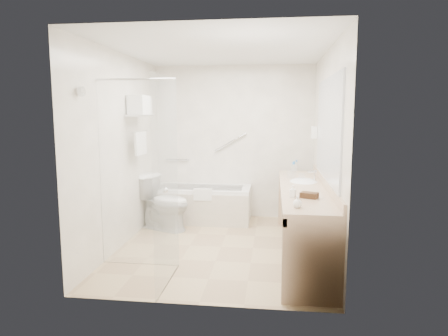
# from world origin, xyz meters

# --- Properties ---
(floor) EXTENTS (3.20, 3.20, 0.00)m
(floor) POSITION_xyz_m (0.00, 0.00, 0.00)
(floor) COLOR tan
(floor) RESTS_ON ground
(ceiling) EXTENTS (2.60, 3.20, 0.10)m
(ceiling) POSITION_xyz_m (0.00, 0.00, 2.50)
(ceiling) COLOR silver
(ceiling) RESTS_ON wall_back
(wall_back) EXTENTS (2.60, 0.10, 2.50)m
(wall_back) POSITION_xyz_m (0.00, 1.60, 1.25)
(wall_back) COLOR white
(wall_back) RESTS_ON ground
(wall_front) EXTENTS (2.60, 0.10, 2.50)m
(wall_front) POSITION_xyz_m (0.00, -1.60, 1.25)
(wall_front) COLOR white
(wall_front) RESTS_ON ground
(wall_left) EXTENTS (0.10, 3.20, 2.50)m
(wall_left) POSITION_xyz_m (-1.30, 0.00, 1.25)
(wall_left) COLOR white
(wall_left) RESTS_ON ground
(wall_right) EXTENTS (0.10, 3.20, 2.50)m
(wall_right) POSITION_xyz_m (1.30, 0.00, 1.25)
(wall_right) COLOR white
(wall_right) RESTS_ON ground
(bathtub) EXTENTS (1.60, 0.73, 0.59)m
(bathtub) POSITION_xyz_m (-0.50, 1.24, 0.28)
(bathtub) COLOR white
(bathtub) RESTS_ON floor
(grab_bar_short) EXTENTS (0.40, 0.03, 0.03)m
(grab_bar_short) POSITION_xyz_m (-0.95, 1.56, 0.95)
(grab_bar_short) COLOR silver
(grab_bar_short) RESTS_ON wall_back
(grab_bar_long) EXTENTS (0.53, 0.03, 0.33)m
(grab_bar_long) POSITION_xyz_m (-0.05, 1.56, 1.25)
(grab_bar_long) COLOR silver
(grab_bar_long) RESTS_ON wall_back
(shower_enclosure) EXTENTS (0.96, 0.91, 2.11)m
(shower_enclosure) POSITION_xyz_m (-0.63, -0.93, 1.07)
(shower_enclosure) COLOR silver
(shower_enclosure) RESTS_ON floor
(towel_shelf) EXTENTS (0.24, 0.55, 0.81)m
(towel_shelf) POSITION_xyz_m (-1.17, 0.35, 1.75)
(towel_shelf) COLOR silver
(towel_shelf) RESTS_ON wall_left
(vanity_counter) EXTENTS (0.55, 2.70, 0.95)m
(vanity_counter) POSITION_xyz_m (1.02, -0.15, 0.64)
(vanity_counter) COLOR tan
(vanity_counter) RESTS_ON floor
(sink) EXTENTS (0.40, 0.52, 0.14)m
(sink) POSITION_xyz_m (1.05, 0.25, 0.82)
(sink) COLOR white
(sink) RESTS_ON vanity_counter
(faucet) EXTENTS (0.03, 0.03, 0.14)m
(faucet) POSITION_xyz_m (1.20, 0.25, 0.93)
(faucet) COLOR silver
(faucet) RESTS_ON vanity_counter
(mirror) EXTENTS (0.02, 2.00, 1.20)m
(mirror) POSITION_xyz_m (1.29, -0.15, 1.55)
(mirror) COLOR #B2B7BF
(mirror) RESTS_ON wall_right
(hairdryer_unit) EXTENTS (0.08, 0.10, 0.18)m
(hairdryer_unit) POSITION_xyz_m (1.25, 1.05, 1.45)
(hairdryer_unit) COLOR white
(hairdryer_unit) RESTS_ON wall_right
(toilet) EXTENTS (0.93, 0.73, 0.80)m
(toilet) POSITION_xyz_m (-0.95, 0.70, 0.40)
(toilet) COLOR white
(toilet) RESTS_ON floor
(amenity_basket) EXTENTS (0.21, 0.18, 0.06)m
(amenity_basket) POSITION_xyz_m (1.04, -0.78, 0.88)
(amenity_basket) COLOR #3F2616
(amenity_basket) RESTS_ON vanity_counter
(soap_bottle_a) EXTENTS (0.10, 0.14, 0.06)m
(soap_bottle_a) POSITION_xyz_m (0.87, -0.78, 0.88)
(soap_bottle_a) COLOR white
(soap_bottle_a) RESTS_ON vanity_counter
(soap_bottle_b) EXTENTS (0.10, 0.12, 0.09)m
(soap_bottle_b) POSITION_xyz_m (0.89, -1.23, 0.89)
(soap_bottle_b) COLOR white
(soap_bottle_b) RESTS_ON vanity_counter
(water_bottle_left) EXTENTS (0.05, 0.05, 0.17)m
(water_bottle_left) POSITION_xyz_m (0.97, 0.99, 0.93)
(water_bottle_left) COLOR silver
(water_bottle_left) RESTS_ON vanity_counter
(water_bottle_mid) EXTENTS (0.07, 0.07, 0.22)m
(water_bottle_mid) POSITION_xyz_m (0.93, 0.48, 0.95)
(water_bottle_mid) COLOR silver
(water_bottle_mid) RESTS_ON vanity_counter
(water_bottle_right) EXTENTS (0.05, 0.05, 0.18)m
(water_bottle_right) POSITION_xyz_m (1.01, 1.10, 0.93)
(water_bottle_right) COLOR silver
(water_bottle_right) RESTS_ON vanity_counter
(drinking_glass_near) EXTENTS (0.09, 0.09, 0.10)m
(drinking_glass_near) POSITION_xyz_m (1.03, 0.25, 0.90)
(drinking_glass_near) COLOR silver
(drinking_glass_near) RESTS_ON vanity_counter
(drinking_glass_far) EXTENTS (0.10, 0.10, 0.10)m
(drinking_glass_far) POSITION_xyz_m (0.89, 0.50, 0.90)
(drinking_glass_far) COLOR silver
(drinking_glass_far) RESTS_ON vanity_counter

